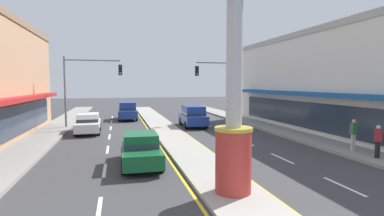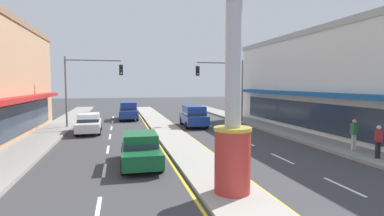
# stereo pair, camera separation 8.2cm
# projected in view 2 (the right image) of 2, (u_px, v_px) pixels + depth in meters

# --- Properties ---
(median_strip) EXTENTS (2.29, 52.00, 0.14)m
(median_strip) POSITION_uv_depth(u_px,v_px,m) (170.00, 133.00, 23.05)
(median_strip) COLOR #A39E93
(median_strip) RESTS_ON ground
(sidewalk_left) EXTENTS (2.53, 60.00, 0.18)m
(sidewalk_left) POSITION_uv_depth(u_px,v_px,m) (35.00, 144.00, 18.98)
(sidewalk_left) COLOR gray
(sidewalk_left) RESTS_ON ground
(sidewalk_right) EXTENTS (2.53, 60.00, 0.18)m
(sidewalk_right) POSITION_uv_depth(u_px,v_px,m) (289.00, 133.00, 23.24)
(sidewalk_right) COLOR gray
(sidewalk_right) RESTS_ON ground
(lane_markings) EXTENTS (9.03, 52.00, 0.01)m
(lane_markings) POSITION_uv_depth(u_px,v_px,m) (173.00, 137.00, 21.74)
(lane_markings) COLOR silver
(lane_markings) RESTS_ON ground
(district_sign) EXTENTS (7.10, 1.30, 8.39)m
(district_sign) POSITION_uv_depth(u_px,v_px,m) (233.00, 70.00, 10.03)
(district_sign) COLOR #B7332D
(district_sign) RESTS_ON median_strip
(storefront_right) EXTENTS (9.49, 23.26, 8.03)m
(storefront_right) POSITION_uv_depth(u_px,v_px,m) (348.00, 82.00, 24.29)
(storefront_right) COLOR silver
(storefront_right) RESTS_ON ground
(traffic_light_left_side) EXTENTS (4.86, 0.46, 6.20)m
(traffic_light_left_side) POSITION_uv_depth(u_px,v_px,m) (87.00, 79.00, 25.82)
(traffic_light_left_side) COLOR slate
(traffic_light_left_side) RESTS_ON ground
(traffic_light_right_side) EXTENTS (4.86, 0.46, 6.20)m
(traffic_light_right_side) POSITION_uv_depth(u_px,v_px,m) (226.00, 80.00, 29.14)
(traffic_light_right_side) COLOR slate
(traffic_light_right_side) RESTS_ON ground
(sedan_near_right_lane) EXTENTS (1.92, 4.34, 1.53)m
(sedan_near_right_lane) POSITION_uv_depth(u_px,v_px,m) (89.00, 123.00, 23.65)
(sedan_near_right_lane) COLOR white
(sedan_near_right_lane) RESTS_ON ground
(sedan_far_right_lane) EXTENTS (1.89, 4.33, 1.53)m
(sedan_far_right_lane) POSITION_uv_depth(u_px,v_px,m) (140.00, 149.00, 14.31)
(sedan_far_right_lane) COLOR #14562D
(sedan_far_right_lane) RESTS_ON ground
(suv_near_left_lane) EXTENTS (1.97, 4.60, 1.90)m
(suv_near_left_lane) POSITION_uv_depth(u_px,v_px,m) (128.00, 111.00, 32.44)
(suv_near_left_lane) COLOR navy
(suv_near_left_lane) RESTS_ON ground
(suv_mid_left_lane) EXTENTS (2.11, 4.67, 1.90)m
(suv_mid_left_lane) POSITION_uv_depth(u_px,v_px,m) (194.00, 116.00, 27.10)
(suv_mid_left_lane) COLOR navy
(suv_mid_left_lane) RESTS_ON ground
(pedestrian_near_kerb) EXTENTS (0.36, 0.45, 1.65)m
(pedestrian_near_kerb) POSITION_uv_depth(u_px,v_px,m) (378.00, 140.00, 14.83)
(pedestrian_near_kerb) COLOR black
(pedestrian_near_kerb) RESTS_ON sidewalk_right
(pedestrian_far_side) EXTENTS (0.44, 0.32, 1.74)m
(pedestrian_far_side) POSITION_uv_depth(u_px,v_px,m) (354.00, 133.00, 16.53)
(pedestrian_far_side) COLOR #B7B2AD
(pedestrian_far_side) RESTS_ON sidewalk_right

